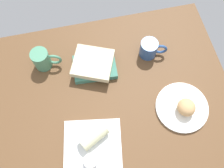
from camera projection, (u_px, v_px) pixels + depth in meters
dining_table at (110, 105)px, 112.03cm from camera, size 110.00×90.00×4.00cm
round_plate at (182, 107)px, 108.80cm from camera, size 22.85×22.85×1.40cm
scone_pastry at (186, 107)px, 104.82cm from camera, size 7.72×7.96×6.22cm
square_plate at (93, 148)px, 101.95cm from camera, size 26.84×26.84×1.60cm
sauce_cup at (91, 161)px, 97.95cm from camera, size 5.54×5.54×2.49cm
breakfast_wrap at (94, 136)px, 100.16cm from camera, size 13.05×10.54×5.79cm
book_stack at (94, 65)px, 114.04cm from camera, size 22.03×21.05×6.29cm
coffee_mug at (42, 59)px, 112.96cm from camera, size 13.13×7.95×10.07cm
second_mug at (149, 49)px, 115.86cm from camera, size 12.58×8.04×8.79cm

